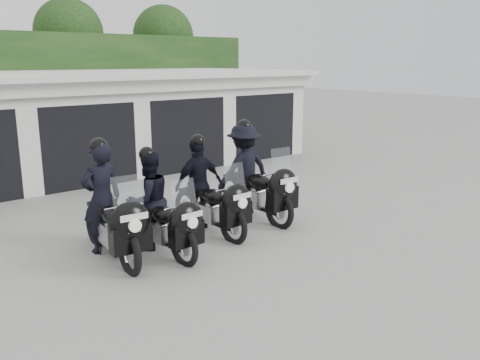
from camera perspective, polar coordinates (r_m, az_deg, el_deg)
ground at (r=9.61m, az=-2.95°, el=-6.95°), size 80.00×80.00×0.00m
garage_block at (r=16.33m, az=-20.18°, el=5.86°), size 16.40×6.80×2.96m
background_vegetation at (r=20.98m, az=-24.06°, el=10.72°), size 20.00×3.90×5.80m
police_bike_a at (r=8.90m, az=-14.46°, el=-3.35°), size 0.85×2.42×2.11m
police_bike_b at (r=9.05m, az=-9.54°, el=-3.02°), size 0.90×2.21×1.92m
police_bike_c at (r=10.00m, az=-4.03°, el=-1.11°), size 1.09×2.27×1.98m
police_bike_d at (r=10.93m, az=1.07°, el=0.60°), size 1.31×2.48×2.16m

